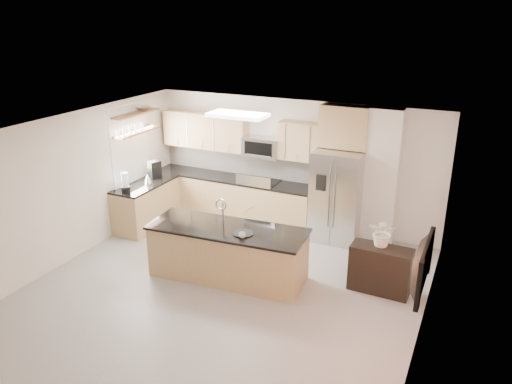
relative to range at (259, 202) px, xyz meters
The scene contains 27 objects.
floor 3.02m from the range, 78.39° to the right, with size 6.50×6.50×0.00m, color #ADAAA5.
ceiling 3.66m from the range, 78.39° to the right, with size 6.00×6.50×0.02m, color white.
wall_back 1.07m from the range, 28.76° to the left, with size 6.00×0.02×2.60m, color silver.
wall_front 6.25m from the range, 84.45° to the right, with size 6.00×0.02×2.60m, color silver.
wall_left 3.87m from the range, 129.41° to the right, with size 0.02×6.50×2.60m, color silver.
wall_right 4.71m from the range, 39.05° to the right, with size 0.02×6.50×2.60m, color silver.
back_counter 0.63m from the range, behind, with size 3.55×0.66×1.44m.
left_counter 2.33m from the range, 152.71° to the right, with size 0.66×1.50×0.92m.
range is the anchor object (origin of this frame).
upper_cabinets 1.53m from the range, 166.83° to the left, with size 3.50×0.33×0.75m.
microwave 1.16m from the range, 90.00° to the left, with size 0.76×0.40×0.40m.
refrigerator 1.71m from the range, ahead, with size 0.92×0.78×1.78m.
partition_column 2.56m from the range, ahead, with size 0.60×0.30×2.60m, color silver.
window 2.86m from the range, 155.75° to the right, with size 0.04×1.15×1.65m.
shelf_lower 2.86m from the range, 156.67° to the right, with size 0.30×1.20×0.04m, color #97663C.
shelf_upper 3.07m from the range, 156.67° to the right, with size 0.30×1.20×0.04m, color #97663C.
ceiling_fixture 2.48m from the range, 81.39° to the right, with size 1.00×0.50×0.06m, color white.
island 2.30m from the range, 78.32° to the right, with size 2.67×1.14×1.32m.
credenza 3.28m from the range, 29.52° to the right, with size 0.95×0.40×0.76m, color black.
cup 2.67m from the range, 71.03° to the right, with size 0.11×0.11×0.09m, color white.
platter 2.52m from the range, 71.17° to the right, with size 0.33×0.33×0.02m, color black.
blender 2.73m from the range, 141.44° to the right, with size 0.17×0.17×0.40m.
kettle 2.33m from the range, 153.25° to the right, with size 0.18×0.18×0.23m.
coffee_maker 2.29m from the range, 161.75° to the right, with size 0.27×0.29×0.36m.
bowl 3.03m from the range, 162.70° to the right, with size 0.37×0.37×0.09m, color #B6B6B8.
flower_vase 3.29m from the range, 28.71° to the right, with size 0.63×0.55×0.70m, color white.
television 4.78m from the range, 41.64° to the right, with size 1.08×0.14×0.62m, color black.
Camera 1 is at (3.44, -5.83, 4.24)m, focal length 35.00 mm.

